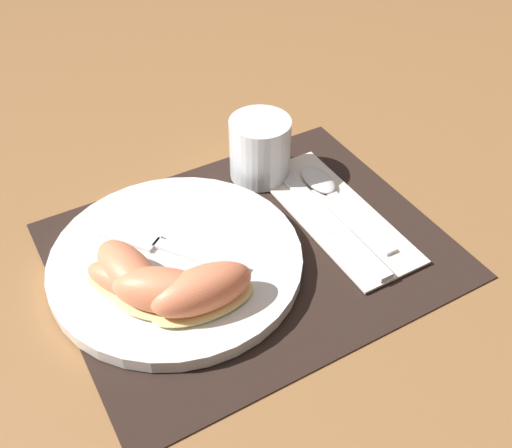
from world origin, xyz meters
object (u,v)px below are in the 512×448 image
(citrus_wedge_1, at_px, (143,287))
(fork, at_px, (162,246))
(juice_glass, at_px, (260,152))
(knife, at_px, (331,222))
(citrus_wedge_3, at_px, (202,292))
(citrus_wedge_0, at_px, (129,274))
(citrus_wedge_2, at_px, (164,292))
(spoon, at_px, (329,190))
(plate, at_px, (176,261))

(citrus_wedge_1, bearing_deg, fork, 52.43)
(fork, distance_m, citrus_wedge_1, 0.07)
(juice_glass, bearing_deg, citrus_wedge_1, -147.63)
(knife, relative_size, fork, 1.41)
(knife, bearing_deg, citrus_wedge_3, -166.30)
(citrus_wedge_0, xyz_separation_m, citrus_wedge_2, (0.02, -0.04, 0.00))
(spoon, bearing_deg, plate, -175.44)
(knife, bearing_deg, juice_glass, 100.19)
(fork, bearing_deg, citrus_wedge_3, -87.77)
(spoon, xyz_separation_m, citrus_wedge_3, (-0.22, -0.09, 0.03))
(juice_glass, distance_m, citrus_wedge_1, 0.25)
(fork, bearing_deg, citrus_wedge_0, -144.17)
(plate, distance_m, citrus_wedge_0, 0.07)
(spoon, distance_m, citrus_wedge_2, 0.27)
(spoon, xyz_separation_m, citrus_wedge_0, (-0.28, -0.04, 0.03))
(fork, bearing_deg, citrus_wedge_2, -110.74)
(plate, distance_m, spoon, 0.22)
(citrus_wedge_0, distance_m, citrus_wedge_2, 0.05)
(plate, bearing_deg, citrus_wedge_0, -162.95)
(spoon, bearing_deg, citrus_wedge_1, -168.42)
(citrus_wedge_3, bearing_deg, citrus_wedge_1, 139.57)
(plate, distance_m, knife, 0.19)
(plate, height_order, knife, plate)
(plate, bearing_deg, knife, -9.37)
(citrus_wedge_0, height_order, citrus_wedge_2, citrus_wedge_2)
(citrus_wedge_2, bearing_deg, juice_glass, 38.13)
(juice_glass, xyz_separation_m, knife, (0.02, -0.13, -0.03))
(juice_glass, height_order, spoon, juice_glass)
(spoon, relative_size, citrus_wedge_1, 1.35)
(citrus_wedge_3, bearing_deg, juice_glass, 46.35)
(citrus_wedge_0, relative_size, citrus_wedge_2, 0.97)
(fork, height_order, citrus_wedge_3, citrus_wedge_3)
(spoon, distance_m, citrus_wedge_3, 0.24)
(fork, xyz_separation_m, citrus_wedge_3, (0.00, -0.10, 0.02))
(plate, height_order, citrus_wedge_1, citrus_wedge_1)
(plate, height_order, spoon, plate)
(juice_glass, relative_size, citrus_wedge_2, 0.70)
(plate, xyz_separation_m, spoon, (0.22, 0.02, -0.00))
(juice_glass, height_order, knife, juice_glass)
(knife, relative_size, citrus_wedge_1, 1.68)
(plate, height_order, citrus_wedge_3, citrus_wedge_3)
(citrus_wedge_0, bearing_deg, citrus_wedge_3, -48.06)
(spoon, bearing_deg, citrus_wedge_0, -172.74)
(knife, xyz_separation_m, citrus_wedge_3, (-0.19, -0.05, 0.03))
(fork, bearing_deg, knife, -14.20)
(plate, xyz_separation_m, citrus_wedge_0, (-0.06, -0.02, 0.03))
(knife, bearing_deg, citrus_wedge_2, -172.78)
(knife, distance_m, citrus_wedge_1, 0.24)
(citrus_wedge_1, xyz_separation_m, citrus_wedge_3, (0.05, -0.04, 0.01))
(fork, bearing_deg, citrus_wedge_1, -127.57)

